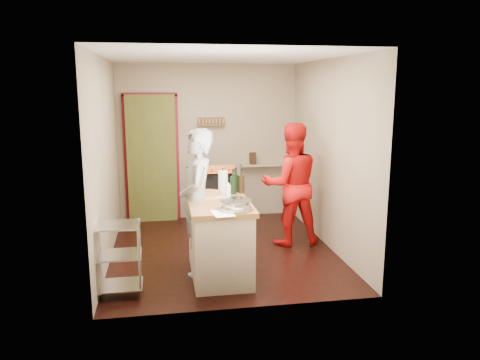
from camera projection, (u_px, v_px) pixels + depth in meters
name	position (u px, v px, depth m)	size (l,w,h in m)	color
floor	(222.00, 250.00, 6.48)	(3.50, 3.50, 0.00)	black
back_wall	(170.00, 153.00, 7.87)	(3.00, 0.44, 2.60)	tan
left_wall	(105.00, 160.00, 5.98)	(0.04, 3.50, 2.60)	tan
right_wall	(329.00, 155.00, 6.47)	(0.04, 3.50, 2.60)	tan
ceiling	(221.00, 56.00, 5.97)	(3.00, 3.50, 0.02)	white
stove	(214.00, 195.00, 7.77)	(0.60, 0.63, 1.00)	black
wire_shelving	(119.00, 256.00, 5.02)	(0.48, 0.40, 0.80)	silver
island	(220.00, 236.00, 5.54)	(0.73, 1.30, 1.22)	beige
person_stripe	(197.00, 202.00, 5.55)	(0.64, 0.42, 1.75)	#A9A9AE
person_red	(291.00, 184.00, 6.60)	(0.84, 0.66, 1.74)	red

